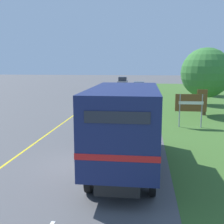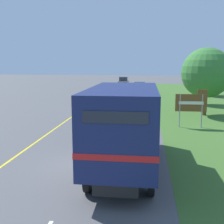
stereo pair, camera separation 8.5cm
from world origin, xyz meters
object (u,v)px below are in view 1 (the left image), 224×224
(lead_car_white, at_px, (101,101))
(roadside_tree_near, at_px, (206,73))
(lead_car_grey_ahead, at_px, (123,82))
(roadside_tree_mid, at_px, (200,75))
(roadside_tree_far, at_px, (208,70))
(lead_car_white_ahead, at_px, (139,88))
(highway_sign, at_px, (192,104))
(horse_trailer_truck, at_px, (126,124))

(lead_car_white, bearing_deg, roadside_tree_near, -5.33)
(roadside_tree_near, bearing_deg, lead_car_grey_ahead, 108.03)
(lead_car_white, relative_size, roadside_tree_mid, 0.79)
(roadside_tree_far, bearing_deg, roadside_tree_mid, -106.41)
(lead_car_white, bearing_deg, roadside_tree_mid, 30.52)
(lead_car_white_ahead, relative_size, highway_sign, 1.42)
(highway_sign, relative_size, roadside_tree_far, 0.47)
(highway_sign, bearing_deg, roadside_tree_near, 69.41)
(lead_car_white_ahead, height_order, roadside_tree_near, roadside_tree_near)
(horse_trailer_truck, height_order, lead_car_white, horse_trailer_truck)
(highway_sign, xyz_separation_m, roadside_tree_mid, (2.72, 12.02, 1.54))
(lead_car_grey_ahead, distance_m, highway_sign, 35.60)
(lead_car_white_ahead, distance_m, roadside_tree_near, 18.30)
(lead_car_grey_ahead, relative_size, roadside_tree_mid, 0.88)
(roadside_tree_mid, distance_m, roadside_tree_far, 9.60)
(roadside_tree_mid, bearing_deg, horse_trailer_truck, -108.24)
(roadside_tree_near, xyz_separation_m, roadside_tree_far, (3.50, 16.10, -0.14))
(lead_car_white, relative_size, lead_car_white_ahead, 1.02)
(roadside_tree_mid, bearing_deg, lead_car_white, -149.48)
(horse_trailer_truck, distance_m, lead_car_white_ahead, 30.78)
(horse_trailer_truck, relative_size, roadside_tree_mid, 1.60)
(lead_car_white, xyz_separation_m, highway_sign, (7.50, -6.00, 0.71))
(horse_trailer_truck, distance_m, lead_car_grey_ahead, 43.55)
(roadside_tree_mid, bearing_deg, lead_car_grey_ahead, 114.67)
(roadside_tree_mid, xyz_separation_m, roadside_tree_far, (2.71, 9.20, 0.33))
(lead_car_grey_ahead, height_order, roadside_tree_mid, roadside_tree_mid)
(lead_car_white, bearing_deg, roadside_tree_far, 49.67)
(horse_trailer_truck, bearing_deg, roadside_tree_far, 72.32)
(roadside_tree_mid, bearing_deg, roadside_tree_far, 73.59)
(highway_sign, xyz_separation_m, roadside_tree_far, (5.43, 21.23, 1.87))
(lead_car_white, height_order, roadside_tree_near, roadside_tree_near)
(lead_car_grey_ahead, distance_m, roadside_tree_mid, 25.11)
(lead_car_white, height_order, lead_car_grey_ahead, lead_car_white)
(roadside_tree_far, bearing_deg, lead_car_white, -130.33)
(lead_car_white_ahead, distance_m, roadside_tree_far, 10.09)
(lead_car_white, xyz_separation_m, roadside_tree_far, (12.93, 15.23, 2.58))
(horse_trailer_truck, distance_m, roadside_tree_near, 15.12)
(highway_sign, distance_m, roadside_tree_mid, 12.42)
(highway_sign, distance_m, roadside_tree_far, 21.99)
(lead_car_white, relative_size, roadside_tree_near, 0.68)
(highway_sign, relative_size, roadside_tree_mid, 0.54)
(horse_trailer_truck, relative_size, lead_car_white, 2.01)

